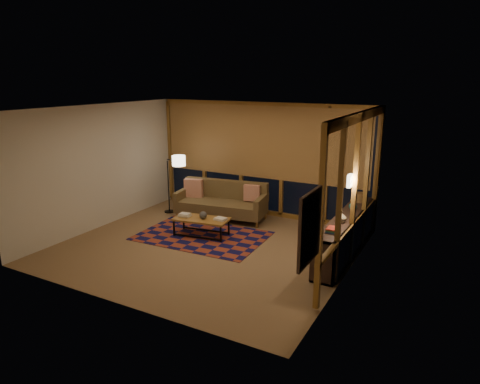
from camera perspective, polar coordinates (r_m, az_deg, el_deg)
The scene contains 21 objects.
floor at distance 8.58m, azimuth -4.36°, elevation -7.25°, with size 5.50×5.00×0.01m, color brown.
ceiling at distance 7.96m, azimuth -4.76°, elevation 11.03°, with size 5.50×5.00×0.01m, color white.
walls at distance 8.17m, azimuth -4.55°, elevation 1.54°, with size 5.51×5.01×2.70m.
window_wall_back at distance 10.25m, azimuth 2.84°, elevation 4.36°, with size 5.30×0.16×2.60m, color brown, non-canonical shape.
window_wall_right at distance 7.68m, azimuth 15.05°, elevation 0.19°, with size 0.16×3.70×2.60m, color brown, non-canonical shape.
wall_art at distance 5.39m, azimuth 9.20°, elevation -4.72°, with size 0.06×0.74×0.94m, color red, non-canonical shape.
wall_sconce at distance 7.51m, azimuth 14.44°, elevation 1.47°, with size 0.12×0.18×0.22m, color #FFF0CD, non-canonical shape.
sofa at distance 10.07m, azimuth -2.56°, elevation -1.23°, with size 2.09×0.85×0.86m, color brown, non-canonical shape.
pillow_left at distance 10.43m, azimuth -6.21°, elevation 0.53°, with size 0.45×0.15×0.45m, color red, non-canonical shape.
pillow_right at distance 9.95m, azimuth 1.60°, elevation -0.29°, with size 0.38×0.13×0.38m, color red, non-canonical shape.
area_rug at distance 9.13m, azimuth -5.08°, elevation -5.84°, with size 2.62×1.75×0.01m, color maroon.
coffee_table at distance 9.09m, azimuth -5.16°, elevation -4.67°, with size 1.16×0.53×0.39m, color brown, non-canonical shape.
book_stack_a at distance 9.16m, azimuth -7.39°, elevation -3.07°, with size 0.23×0.19×0.07m, color beige, non-canonical shape.
book_stack_b at distance 8.87m, azimuth -2.67°, elevation -3.63°, with size 0.26×0.20×0.05m, color beige, non-canonical shape.
ceramic_pot at distance 8.97m, azimuth -4.94°, elevation -3.07°, with size 0.16×0.16×0.16m, color black.
floor_lamp at distance 10.63m, azimuth -9.53°, elevation 1.13°, with size 0.49×0.32×1.46m, color black, non-canonical shape.
bookshelf at distance 8.39m, azimuth 13.99°, elevation -5.47°, with size 0.40×3.00×0.75m, color #36261F, non-canonical shape.
basket at distance 9.20m, azimuth 15.68°, elevation -0.69°, with size 0.25×0.25×0.19m, color olive.
teal_bowl at distance 8.59m, azimuth 14.81°, elevation -1.85°, with size 0.15×0.15×0.15m, color #1E6A6A.
vase at distance 7.81m, azimuth 13.35°, elevation -3.26°, with size 0.19×0.19×0.20m, color tan.
shelf_book_stack at distance 7.34m, azimuth 12.20°, elevation -4.94°, with size 0.17×0.24×0.07m, color beige, non-canonical shape.
Camera 1 is at (4.33, -6.66, 3.26)m, focal length 32.00 mm.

